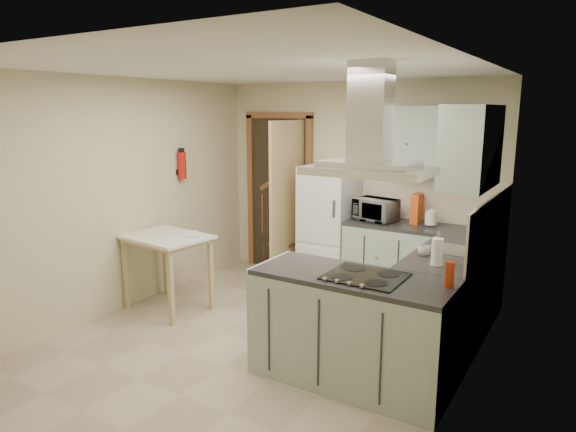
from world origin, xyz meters
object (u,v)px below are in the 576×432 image
Objects in this scene: peninsula at (352,329)px; extractor_hood at (369,171)px; fridge at (329,227)px; microwave at (376,210)px; drop_leaf_table at (168,273)px; bentwood_chair at (282,243)px.

extractor_hood is (0.10, 0.00, 1.27)m from peninsula.
peninsula is at bearing -58.26° from fridge.
fridge is at bearing -170.17° from microwave.
peninsula is 1.27m from extractor_hood.
extractor_hood is at bearing -1.76° from drop_leaf_table.
microwave is at bearing 110.10° from extractor_hood.
microwave reaches higher than drop_leaf_table.
drop_leaf_table is (-1.13, -1.62, -0.33)m from fridge.
fridge is 2.57m from extractor_hood.
bentwood_chair is 1.95× the size of microwave.
extractor_hood reaches higher than microwave.
bentwood_chair is at bearing 134.08° from peninsula.
fridge reaches higher than microwave.
fridge reaches higher than peninsula.
microwave is (1.29, -0.01, 0.58)m from bentwood_chair.
peninsula is at bearing -42.73° from bentwood_chair.
drop_leaf_table is at bearing -125.76° from microwave.
extractor_hood is 3.09m from bentwood_chair.
extractor_hood reaches higher than bentwood_chair.
fridge is at bearing 123.79° from extractor_hood.
extractor_hood is at bearing 0.00° from peninsula.
extractor_hood is at bearing -56.21° from fridge.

